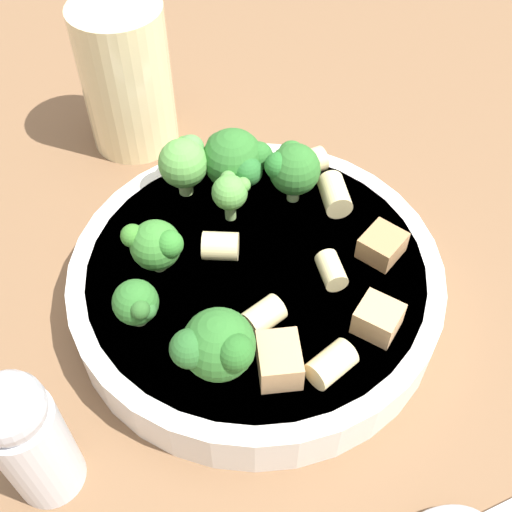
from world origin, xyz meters
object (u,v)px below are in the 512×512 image
object	(u,v)px
broccoli_floret_1	(137,304)
broccoli_floret_3	(216,347)
pasta_bowl	(256,280)
broccoli_floret_0	(184,161)
drinking_glass	(128,87)
broccoli_floret_2	(230,192)
broccoli_floret_4	(235,159)
chicken_chunk_2	(378,319)
rigatoni_1	(335,194)
pepper_shaker	(28,438)
rigatoni_4	(303,162)
rigatoni_3	(331,364)
rigatoni_0	(223,241)
chicken_chunk_1	(382,245)
broccoli_floret_6	(293,167)
broccoli_floret_5	(157,245)
chicken_chunk_0	(279,360)
rigatoni_2	(331,270)
rigatoni_5	(263,316)

from	to	relation	value
broccoli_floret_1	broccoli_floret_3	bearing A→B (deg)	75.99
pasta_bowl	broccoli_floret_0	xyz separation A→B (m)	(-0.04, -0.07, 0.04)
drinking_glass	broccoli_floret_2	bearing A→B (deg)	56.90
pasta_bowl	broccoli_floret_4	xyz separation A→B (m)	(-0.06, -0.04, 0.04)
broccoli_floret_4	chicken_chunk_2	xyz separation A→B (m)	(0.07, 0.12, -0.01)
rigatoni_1	pepper_shaker	bearing A→B (deg)	-20.40
broccoli_floret_4	rigatoni_4	distance (m)	0.05
broccoli_floret_4	pepper_shaker	distance (m)	0.21
rigatoni_3	rigatoni_4	distance (m)	0.15
rigatoni_0	chicken_chunk_1	size ratio (longest dim) A/B	0.87
broccoli_floret_0	broccoli_floret_6	world-z (taller)	broccoli_floret_6
broccoli_floret_4	pasta_bowl	bearing A→B (deg)	33.59
broccoli_floret_5	pepper_shaker	size ratio (longest dim) A/B	0.39
broccoli_floret_1	chicken_chunk_0	bearing A→B (deg)	91.01
broccoli_floret_6	pepper_shaker	bearing A→B (deg)	-13.93
chicken_chunk_2	pepper_shaker	bearing A→B (deg)	-44.79
broccoli_floret_2	broccoli_floret_4	size ratio (longest dim) A/B	0.74
rigatoni_0	broccoli_floret_0	bearing A→B (deg)	-131.34
broccoli_floret_2	rigatoni_0	world-z (taller)	broccoli_floret_2
broccoli_floret_2	chicken_chunk_1	xyz separation A→B (m)	(-0.01, 0.10, -0.01)
rigatoni_0	rigatoni_2	bearing A→B (deg)	94.67
broccoli_floret_5	chicken_chunk_2	xyz separation A→B (m)	(-0.01, 0.13, -0.01)
broccoli_floret_5	rigatoni_3	distance (m)	0.12
rigatoni_1	broccoli_floret_3	bearing A→B (deg)	-6.47
broccoli_floret_3	broccoli_floret_5	xyz separation A→B (m)	(-0.05, -0.06, -0.01)
broccoli_floret_6	rigatoni_4	distance (m)	0.03
broccoli_floret_1	rigatoni_2	bearing A→B (deg)	128.74
broccoli_floret_6	chicken_chunk_0	xyz separation A→B (m)	(0.12, 0.04, -0.02)
broccoli_floret_2	chicken_chunk_0	xyz separation A→B (m)	(0.09, 0.07, -0.01)
rigatoni_1	broccoli_floret_6	bearing A→B (deg)	-80.04
broccoli_floret_5	rigatoni_5	size ratio (longest dim) A/B	1.73
rigatoni_1	rigatoni_3	world-z (taller)	same
broccoli_floret_3	pepper_shaker	size ratio (longest dim) A/B	0.48
rigatoni_2	broccoli_floret_4	bearing A→B (deg)	-120.93
broccoli_floret_2	broccoli_floret_3	bearing A→B (deg)	20.80
broccoli_floret_4	chicken_chunk_1	distance (m)	0.11
rigatoni_1	drinking_glass	xyz separation A→B (m)	(-0.04, -0.17, 0.01)
chicken_chunk_1	pepper_shaker	xyz separation A→B (m)	(0.18, -0.12, 0.01)
rigatoni_3	rigatoni_4	size ratio (longest dim) A/B	1.06
chicken_chunk_2	broccoli_floret_3	bearing A→B (deg)	-48.37
broccoli_floret_2	broccoli_floret_3	distance (m)	0.11
broccoli_floret_0	rigatoni_3	distance (m)	0.16
broccoli_floret_2	broccoli_floret_1	bearing A→B (deg)	-8.45
pasta_bowl	rigatoni_2	bearing A→B (deg)	102.35
broccoli_floret_2	drinking_glass	size ratio (longest dim) A/B	0.30
broccoli_floret_6	drinking_glass	size ratio (longest dim) A/B	0.38
broccoli_floret_0	rigatoni_3	bearing A→B (deg)	54.44
rigatoni_2	rigatoni_4	size ratio (longest dim) A/B	0.92
broccoli_floret_2	broccoli_floret_4	bearing A→B (deg)	-161.99
broccoli_floret_6	chicken_chunk_0	world-z (taller)	broccoli_floret_6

